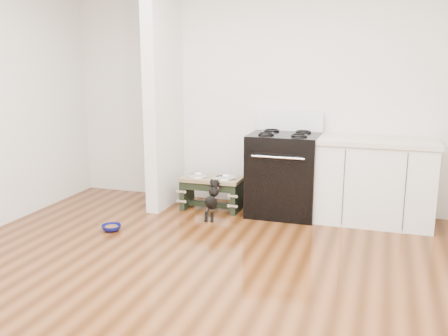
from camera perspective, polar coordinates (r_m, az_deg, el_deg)
ground at (r=3.90m, az=-3.53°, el=-14.06°), size 5.00×5.00×0.00m
room_shell at (r=3.49m, az=-3.89°, el=10.49°), size 5.00×5.00×5.00m
partition_wall at (r=5.89m, az=-6.89°, el=8.60°), size 0.15×0.80×2.70m
oven_range at (r=5.64m, az=6.87°, el=-0.54°), size 0.76×0.69×1.14m
cabinet_run at (r=5.56m, az=16.84°, el=-1.44°), size 1.24×0.64×0.91m
dog_feeder at (r=5.80m, az=-1.46°, el=-2.14°), size 0.71×0.38×0.40m
puppy at (r=5.48m, az=-1.35°, el=-3.47°), size 0.12×0.36×0.43m
floor_bowl at (r=5.29m, az=-12.75°, el=-6.68°), size 0.26×0.26×0.06m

